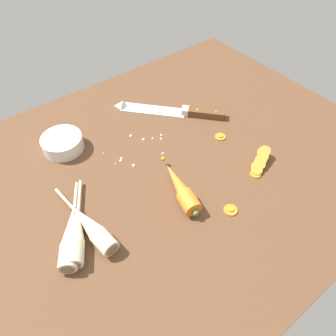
{
  "coord_description": "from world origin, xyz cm",
  "views": [
    {
      "loc": [
        -33.82,
        -45.72,
        62.42
      ],
      "look_at": [
        0.0,
        -2.0,
        1.5
      ],
      "focal_mm": 34.58,
      "sensor_mm": 36.0,
      "label": 1
    }
  ],
  "objects_px": {
    "parsnip_mid_left": "(76,233)",
    "carrot_slice_stray_near": "(220,136)",
    "parsnip_mid_right": "(71,237)",
    "chefs_knife": "(167,110)",
    "whole_carrot": "(181,188)",
    "carrot_slice_stack": "(260,162)",
    "prep_bowl": "(62,143)",
    "carrot_slice_stray_mid": "(231,210)",
    "parsnip_front": "(92,227)"
  },
  "relations": [
    {
      "from": "carrot_slice_stack",
      "to": "carrot_slice_stray_near",
      "type": "bearing_deg",
      "value": 92.01
    },
    {
      "from": "chefs_knife",
      "to": "carrot_slice_stray_mid",
      "type": "xyz_separation_m",
      "value": [
        -0.11,
        -0.38,
        -0.0
      ]
    },
    {
      "from": "parsnip_mid_left",
      "to": "prep_bowl",
      "type": "relative_size",
      "value": 1.89
    },
    {
      "from": "parsnip_mid_right",
      "to": "whole_carrot",
      "type": "bearing_deg",
      "value": -9.04
    },
    {
      "from": "chefs_knife",
      "to": "prep_bowl",
      "type": "distance_m",
      "value": 0.33
    },
    {
      "from": "carrot_slice_stack",
      "to": "carrot_slice_stray_mid",
      "type": "bearing_deg",
      "value": -160.93
    },
    {
      "from": "parsnip_mid_left",
      "to": "carrot_slice_stray_mid",
      "type": "relative_size",
      "value": 6.51
    },
    {
      "from": "parsnip_front",
      "to": "carrot_slice_stray_near",
      "type": "bearing_deg",
      "value": 6.89
    },
    {
      "from": "whole_carrot",
      "to": "carrot_slice_stray_mid",
      "type": "relative_size",
      "value": 5.95
    },
    {
      "from": "parsnip_mid_left",
      "to": "parsnip_front",
      "type": "bearing_deg",
      "value": -12.93
    },
    {
      "from": "carrot_slice_stray_mid",
      "to": "parsnip_mid_left",
      "type": "bearing_deg",
      "value": 154.23
    },
    {
      "from": "parsnip_mid_right",
      "to": "carrot_slice_stack",
      "type": "distance_m",
      "value": 0.5
    },
    {
      "from": "carrot_slice_stack",
      "to": "carrot_slice_stray_mid",
      "type": "distance_m",
      "value": 0.17
    },
    {
      "from": "whole_carrot",
      "to": "carrot_slice_stray_mid",
      "type": "distance_m",
      "value": 0.13
    },
    {
      "from": "carrot_slice_stray_mid",
      "to": "prep_bowl",
      "type": "distance_m",
      "value": 0.48
    },
    {
      "from": "chefs_knife",
      "to": "whole_carrot",
      "type": "height_order",
      "value": "whole_carrot"
    },
    {
      "from": "chefs_knife",
      "to": "carrot_slice_stack",
      "type": "height_order",
      "value": "carrot_slice_stack"
    },
    {
      "from": "whole_carrot",
      "to": "carrot_slice_stray_mid",
      "type": "bearing_deg",
      "value": -61.03
    },
    {
      "from": "parsnip_mid_left",
      "to": "parsnip_mid_right",
      "type": "xyz_separation_m",
      "value": [
        -0.01,
        -0.0,
        -0.0
      ]
    },
    {
      "from": "parsnip_mid_left",
      "to": "carrot_slice_stray_near",
      "type": "height_order",
      "value": "parsnip_mid_left"
    },
    {
      "from": "carrot_slice_stray_near",
      "to": "parsnip_mid_right",
      "type": "bearing_deg",
      "value": -174.64
    },
    {
      "from": "prep_bowl",
      "to": "parsnip_mid_left",
      "type": "bearing_deg",
      "value": -109.9
    },
    {
      "from": "parsnip_front",
      "to": "carrot_slice_stray_near",
      "type": "height_order",
      "value": "parsnip_front"
    },
    {
      "from": "parsnip_front",
      "to": "parsnip_mid_left",
      "type": "relative_size",
      "value": 1.1
    },
    {
      "from": "carrot_slice_stack",
      "to": "prep_bowl",
      "type": "relative_size",
      "value": 0.84
    },
    {
      "from": "parsnip_mid_right",
      "to": "prep_bowl",
      "type": "distance_m",
      "value": 0.3
    },
    {
      "from": "chefs_knife",
      "to": "parsnip_front",
      "type": "xyz_separation_m",
      "value": [
        -0.39,
        -0.24,
        0.01
      ]
    },
    {
      "from": "parsnip_mid_left",
      "to": "carrot_slice_stray_near",
      "type": "bearing_deg",
      "value": 5.48
    },
    {
      "from": "whole_carrot",
      "to": "carrot_slice_stray_near",
      "type": "relative_size",
      "value": 6.29
    },
    {
      "from": "parsnip_front",
      "to": "carrot_slice_stray_near",
      "type": "distance_m",
      "value": 0.44
    },
    {
      "from": "parsnip_mid_right",
      "to": "carrot_slice_stack",
      "type": "xyz_separation_m",
      "value": [
        0.49,
        -0.1,
        -0.01
      ]
    },
    {
      "from": "parsnip_front",
      "to": "prep_bowl",
      "type": "xyz_separation_m",
      "value": [
        0.07,
        0.28,
        0.0
      ]
    },
    {
      "from": "parsnip_mid_left",
      "to": "carrot_slice_stray_near",
      "type": "xyz_separation_m",
      "value": [
        0.47,
        0.05,
        -0.02
      ]
    },
    {
      "from": "parsnip_mid_right",
      "to": "carrot_slice_stray_near",
      "type": "height_order",
      "value": "parsnip_mid_right"
    },
    {
      "from": "carrot_slice_stack",
      "to": "carrot_slice_stray_near",
      "type": "relative_size",
      "value": 3.05
    },
    {
      "from": "chefs_knife",
      "to": "carrot_slice_stray_near",
      "type": "distance_m",
      "value": 0.19
    },
    {
      "from": "whole_carrot",
      "to": "parsnip_mid_left",
      "type": "height_order",
      "value": "whole_carrot"
    },
    {
      "from": "parsnip_front",
      "to": "parsnip_mid_right",
      "type": "bearing_deg",
      "value": 170.77
    },
    {
      "from": "whole_carrot",
      "to": "parsnip_front",
      "type": "distance_m",
      "value": 0.22
    },
    {
      "from": "parsnip_mid_right",
      "to": "prep_bowl",
      "type": "height_order",
      "value": "same"
    },
    {
      "from": "carrot_slice_stack",
      "to": "prep_bowl",
      "type": "xyz_separation_m",
      "value": [
        -0.38,
        0.37,
        0.01
      ]
    },
    {
      "from": "whole_carrot",
      "to": "parsnip_front",
      "type": "height_order",
      "value": "whole_carrot"
    },
    {
      "from": "parsnip_mid_right",
      "to": "carrot_slice_stray_mid",
      "type": "distance_m",
      "value": 0.36
    },
    {
      "from": "chefs_knife",
      "to": "carrot_slice_stray_mid",
      "type": "bearing_deg",
      "value": -105.6
    },
    {
      "from": "whole_carrot",
      "to": "carrot_slice_stray_mid",
      "type": "height_order",
      "value": "whole_carrot"
    },
    {
      "from": "parsnip_mid_left",
      "to": "carrot_slice_stray_near",
      "type": "distance_m",
      "value": 0.47
    },
    {
      "from": "chefs_knife",
      "to": "parsnip_mid_left",
      "type": "bearing_deg",
      "value": -151.24
    },
    {
      "from": "parsnip_front",
      "to": "parsnip_mid_right",
      "type": "relative_size",
      "value": 1.1
    },
    {
      "from": "whole_carrot",
      "to": "carrot_slice_stack",
      "type": "bearing_deg",
      "value": -13.44
    },
    {
      "from": "carrot_slice_stray_mid",
      "to": "prep_bowl",
      "type": "xyz_separation_m",
      "value": [
        -0.22,
        0.43,
        0.02
      ]
    }
  ]
}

